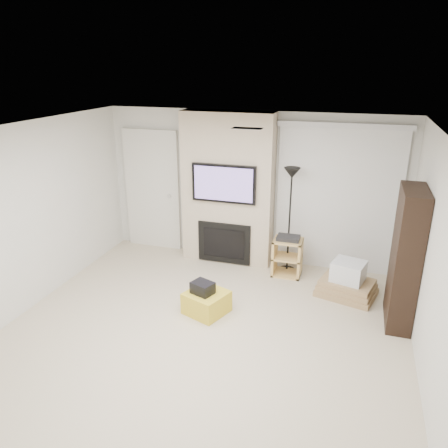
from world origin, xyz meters
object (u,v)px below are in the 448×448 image
(av_stand, at_px, (287,255))
(bookshelf, at_px, (405,258))
(box_stack, at_px, (347,283))
(ottoman, at_px, (207,302))
(floor_lamp, at_px, (291,191))

(av_stand, height_order, bookshelf, bookshelf)
(box_stack, bearing_deg, ottoman, -149.88)
(ottoman, bearing_deg, floor_lamp, 62.41)
(ottoman, height_order, box_stack, box_stack)
(ottoman, relative_size, bookshelf, 0.28)
(ottoman, height_order, bookshelf, bookshelf)
(box_stack, bearing_deg, floor_lamp, 150.26)
(floor_lamp, height_order, bookshelf, bookshelf)
(floor_lamp, bearing_deg, bookshelf, -32.74)
(floor_lamp, xyz_separation_m, bookshelf, (1.63, -1.05, -0.45))
(ottoman, xyz_separation_m, av_stand, (0.85, 1.45, 0.20))
(ottoman, height_order, floor_lamp, floor_lamp)
(ottoman, relative_size, floor_lamp, 0.29)
(av_stand, xyz_separation_m, bookshelf, (1.61, -0.90, 0.55))
(floor_lamp, bearing_deg, ottoman, -117.59)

